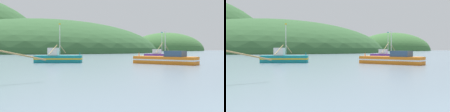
{
  "view_description": "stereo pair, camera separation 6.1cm",
  "coord_description": "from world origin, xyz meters",
  "views": [
    {
      "loc": [
        -10.67,
        -7.8,
        2.51
      ],
      "look_at": [
        1.03,
        29.59,
        1.4
      ],
      "focal_mm": 42.02,
      "sensor_mm": 36.0,
      "label": 1
    },
    {
      "loc": [
        -10.61,
        -7.82,
        2.51
      ],
      "look_at": [
        1.03,
        29.59,
        1.4
      ],
      "focal_mm": 42.02,
      "sensor_mm": 36.0,
      "label": 2
    }
  ],
  "objects": [
    {
      "name": "fishing_boat_teal",
      "position": [
        -6.01,
        39.12,
        0.84
      ],
      "size": [
        8.57,
        14.43,
        6.94
      ],
      "rotation": [
        0.0,
        0.0,
        5.99
      ],
      "color": "#147F84",
      "rests_on": "ground"
    },
    {
      "name": "hill_far_left",
      "position": [
        133.99,
        252.32,
        0.0
      ],
      "size": [
        86.07,
        68.86,
        40.25
      ],
      "primitive_type": "ellipsoid",
      "color": "#386633",
      "rests_on": "ground"
    },
    {
      "name": "hill_far_right",
      "position": [
        -2.29,
        164.78,
        0.0
      ],
      "size": [
        147.93,
        118.35,
        41.39
      ],
      "primitive_type": "ellipsoid",
      "color": "#2D562D",
      "rests_on": "ground"
    },
    {
      "name": "fishing_boat_orange",
      "position": [
        10.27,
        29.91,
        0.77
      ],
      "size": [
        8.26,
        10.14,
        5.35
      ],
      "rotation": [
        0.0,
        0.0,
        2.19
      ],
      "color": "orange",
      "rests_on": "ground"
    },
    {
      "name": "fishing_boat_purple",
      "position": [
        18.55,
        46.36,
        0.78
      ],
      "size": [
        9.72,
        11.25,
        6.35
      ],
      "rotation": [
        0.0,
        0.0,
        5.57
      ],
      "color": "#6B2D84",
      "rests_on": "ground"
    }
  ]
}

